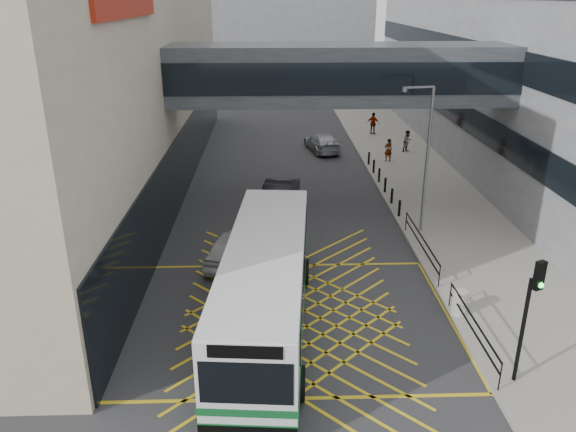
{
  "coord_description": "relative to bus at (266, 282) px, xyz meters",
  "views": [
    {
      "loc": [
        -0.71,
        -18.25,
        11.4
      ],
      "look_at": [
        0.0,
        4.0,
        2.6
      ],
      "focal_mm": 35.0,
      "sensor_mm": 36.0,
      "label": 1
    }
  ],
  "objects": [
    {
      "name": "pedestrian_b",
      "position": [
        10.7,
        23.77,
        -0.81
      ],
      "size": [
        0.91,
        0.86,
        1.63
      ],
      "primitive_type": "imported",
      "rotation": [
        0.0,
        0.0,
        0.67
      ],
      "color": "gray",
      "rests_on": "pavement"
    },
    {
      "name": "pedestrian_a",
      "position": [
        8.7,
        21.2,
        -0.8
      ],
      "size": [
        0.75,
        0.61,
        1.65
      ],
      "primitive_type": "imported",
      "rotation": [
        0.0,
        0.0,
        3.38
      ],
      "color": "gray",
      "rests_on": "pavement"
    },
    {
      "name": "bus",
      "position": [
        0.0,
        0.0,
        0.0
      ],
      "size": [
        3.7,
        12.07,
        3.33
      ],
      "rotation": [
        0.0,
        0.0,
        -0.08
      ],
      "color": "silver",
      "rests_on": "ground"
    },
    {
      "name": "car_white",
      "position": [
        -1.54,
        5.36,
        -1.04
      ],
      "size": [
        2.98,
        4.99,
        1.49
      ],
      "primitive_type": "imported",
      "rotation": [
        0.0,
        0.0,
        2.9
      ],
      "color": "silver",
      "rests_on": "ground"
    },
    {
      "name": "ground",
      "position": [
        0.93,
        0.4,
        -1.79
      ],
      "size": [
        120.0,
        120.0,
        0.0
      ],
      "primitive_type": "plane",
      "color": "#333335"
    },
    {
      "name": "litter_bin",
      "position": [
        7.25,
        0.31,
        -1.15
      ],
      "size": [
        0.55,
        0.55,
        0.96
      ],
      "primitive_type": "cylinder",
      "color": "#ADA89E",
      "rests_on": "pavement"
    },
    {
      "name": "bollards",
      "position": [
        7.18,
        15.4,
        -1.18
      ],
      "size": [
        0.14,
        10.14,
        0.9
      ],
      "color": "black",
      "rests_on": "pavement"
    },
    {
      "name": "kerb_railings",
      "position": [
        7.08,
        2.18,
        -0.91
      ],
      "size": [
        0.05,
        12.54,
        1.0
      ],
      "color": "black",
      "rests_on": "pavement"
    },
    {
      "name": "pavement",
      "position": [
        9.93,
        15.4,
        -1.71
      ],
      "size": [
        6.0,
        54.0,
        0.16
      ],
      "primitive_type": "cube",
      "color": "gray",
      "rests_on": "ground"
    },
    {
      "name": "skybridge",
      "position": [
        3.93,
        12.4,
        5.71
      ],
      "size": [
        20.0,
        4.1,
        3.0
      ],
      "color": "#3B4045",
      "rests_on": "ground"
    },
    {
      "name": "building_far",
      "position": [
        -1.07,
        60.4,
        7.21
      ],
      "size": [
        28.0,
        16.0,
        18.0
      ],
      "primitive_type": "cube",
      "color": "gray",
      "rests_on": "ground"
    },
    {
      "name": "car_silver",
      "position": [
        4.24,
        24.77,
        -1.05
      ],
      "size": [
        2.9,
        5.03,
        1.47
      ],
      "primitive_type": "imported",
      "rotation": [
        0.0,
        0.0,
        3.34
      ],
      "color": "#9FA1A8",
      "rests_on": "ground"
    },
    {
      "name": "pedestrian_c",
      "position": [
        9.08,
        29.64,
        -0.7
      ],
      "size": [
        1.21,
        1.0,
        1.85
      ],
      "primitive_type": "imported",
      "rotation": [
        0.0,
        0.0,
        2.61
      ],
      "color": "gray",
      "rests_on": "pavement"
    },
    {
      "name": "traffic_light",
      "position": [
        7.81,
        -3.72,
        1.12
      ],
      "size": [
        0.35,
        0.5,
        4.22
      ],
      "rotation": [
        0.0,
        0.0,
        0.43
      ],
      "color": "black",
      "rests_on": "pavement"
    },
    {
      "name": "street_lamp",
      "position": [
        7.7,
        8.37,
        2.53
      ],
      "size": [
        1.66,
        0.49,
        7.3
      ],
      "rotation": [
        0.0,
        0.0,
        0.18
      ],
      "color": "slate",
      "rests_on": "pavement"
    },
    {
      "name": "car_dark",
      "position": [
        0.79,
        13.26,
        -1.03
      ],
      "size": [
        2.83,
        5.09,
        1.51
      ],
      "primitive_type": "imported",
      "rotation": [
        0.0,
        0.0,
        2.93
      ],
      "color": "black",
      "rests_on": "ground"
    },
    {
      "name": "box_junction",
      "position": [
        0.93,
        0.4,
        -1.78
      ],
      "size": [
        12.0,
        9.0,
        0.01
      ],
      "color": "gold",
      "rests_on": "ground"
    }
  ]
}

